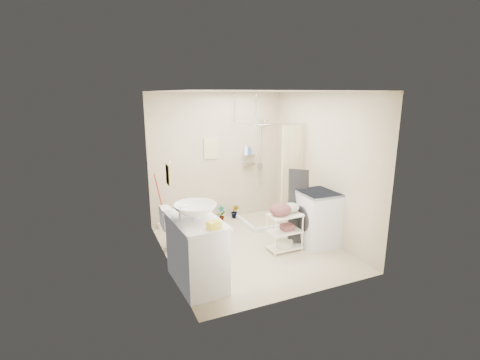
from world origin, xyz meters
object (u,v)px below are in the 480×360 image
at_px(toilet, 184,227).
at_px(washing_machine, 318,218).
at_px(vanity, 196,251).
at_px(laundry_rack, 285,229).

bearing_deg(toilet, washing_machine, -107.10).
distance_m(vanity, washing_machine, 2.34).
relative_size(vanity, toilet, 1.41).
height_order(toilet, washing_machine, washing_machine).
relative_size(toilet, laundry_rack, 1.00).
bearing_deg(laundry_rack, toilet, 152.95).
distance_m(toilet, washing_machine, 2.30).
bearing_deg(vanity, laundry_rack, 10.55).
height_order(toilet, laundry_rack, laundry_rack).
bearing_deg(washing_machine, vanity, -167.91).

